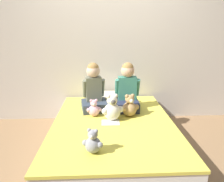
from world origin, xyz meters
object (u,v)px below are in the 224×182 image
child_on_right (127,89)px  sign_card (111,122)px  teddy_bear_at_foot_of_bed (93,143)px  teddy_bear_held_by_right_child (130,107)px  bed (113,136)px  teddy_bear_between_children (112,109)px  pillow_at_headboard (111,97)px  child_on_left (94,90)px  teddy_bear_held_by_left_child (94,109)px

child_on_right → sign_card: child_on_right is taller
sign_card → teddy_bear_at_foot_of_bed: bearing=-106.8°
child_on_right → teddy_bear_held_by_right_child: bearing=-90.0°
bed → teddy_bear_between_children: (-0.01, 0.05, 0.33)m
pillow_at_headboard → child_on_right: bearing=-57.3°
child_on_right → teddy_bear_between_children: 0.44m
pillow_at_headboard → teddy_bear_held_by_right_child: bearing=-69.9°
child_on_left → teddy_bear_held_by_right_child: (0.45, -0.25, -0.15)m
teddy_bear_at_foot_of_bed → teddy_bear_between_children: bearing=91.1°
bed → teddy_bear_held_by_right_child: bearing=35.4°
teddy_bear_between_children → sign_card: teddy_bear_between_children is taller
teddy_bear_between_children → pillow_at_headboard: (0.01, 0.68, -0.08)m
teddy_bear_held_by_left_child → sign_card: size_ratio=1.07×
teddy_bear_between_children → child_on_right: bearing=41.5°
teddy_bear_between_children → child_on_left: bearing=107.2°
pillow_at_headboard → sign_card: bearing=-92.5°
child_on_right → pillow_at_headboard: 0.45m
bed → teddy_bear_held_by_left_child: size_ratio=8.27×
bed → teddy_bear_held_by_right_child: teddy_bear_held_by_right_child is taller
bed → teddy_bear_between_children: teddy_bear_between_children is taller
bed → pillow_at_headboard: bearing=90.0°
bed → teddy_bear_held_by_left_child: 0.41m
child_on_left → sign_card: child_on_left is taller
teddy_bear_between_children → pillow_at_headboard: 0.69m
bed → teddy_bear_held_by_right_child: 0.41m
child_on_left → pillow_at_headboard: 0.46m
teddy_bear_at_foot_of_bed → teddy_bear_held_by_right_child: bearing=78.9°
teddy_bear_between_children → sign_card: size_ratio=1.54×
child_on_right → teddy_bear_held_by_right_child: 0.29m
teddy_bear_held_by_right_child → child_on_right: bearing=72.0°
teddy_bear_held_by_left_child → pillow_at_headboard: (0.23, 0.57, -0.04)m
teddy_bear_held_by_right_child → sign_card: size_ratio=1.37×
child_on_left → teddy_bear_held_by_left_child: bearing=-98.8°
teddy_bear_held_by_right_child → teddy_bear_between_children: (-0.22, -0.10, 0.02)m
teddy_bear_held_by_left_child → pillow_at_headboard: teddy_bear_held_by_left_child is taller
teddy_bear_held_by_right_child → child_on_left: bearing=133.1°
child_on_left → child_on_right: bearing=-9.8°
bed → child_on_right: size_ratio=2.90×
teddy_bear_between_children → sign_card: (-0.02, -0.08, -0.13)m
teddy_bear_held_by_right_child → teddy_bear_between_children: bearing=-174.1°
bed → teddy_bear_held_by_right_child: (0.21, 0.15, 0.32)m
teddy_bear_held_by_right_child → sign_card: 0.33m
teddy_bear_at_foot_of_bed → pillow_at_headboard: bearing=98.8°
teddy_bear_held_by_left_child → pillow_at_headboard: size_ratio=0.41×
teddy_bear_held_by_right_child → pillow_at_headboard: (-0.21, 0.58, -0.07)m
bed → child_on_right: child_on_right is taller
teddy_bear_held_by_left_child → teddy_bear_between_children: 0.26m
teddy_bear_held_by_left_child → sign_card: 0.30m
bed → teddy_bear_held_by_right_child: size_ratio=6.42×
pillow_at_headboard → teddy_bear_between_children: bearing=-90.9°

